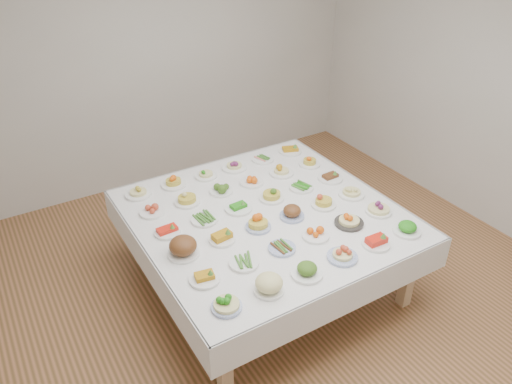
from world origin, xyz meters
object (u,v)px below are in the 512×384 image
display_table (265,220)px  dish_0 (226,302)px  dish_18 (167,230)px  dish_35 (290,148)px

display_table → dish_0: size_ratio=9.77×
dish_18 → dish_35: dish_35 is taller
dish_35 → dish_18: bearing=-157.9°
display_table → dish_0: 1.16m
dish_0 → dish_35: size_ratio=0.95×
display_table → dish_0: (-0.81, -0.82, 0.12)m
dish_0 → dish_35: dish_0 is taller
dish_0 → dish_35: (1.64, 1.64, -0.01)m
dish_18 → dish_35: bearing=22.1°
dish_0 → display_table: bearing=45.2°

